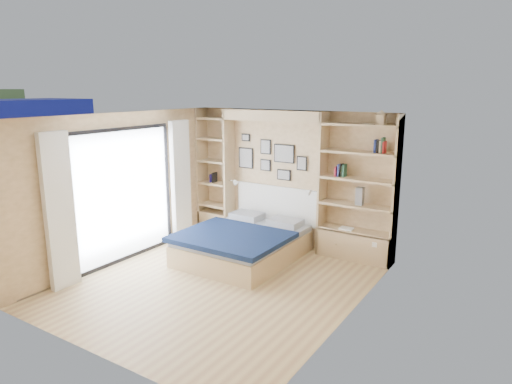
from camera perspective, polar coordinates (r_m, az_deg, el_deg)
The scene contains 8 objects.
ground at distance 7.05m, azimuth -4.52°, elevation -11.32°, with size 4.50×4.50×0.00m, color tan.
room_shell at distance 8.10m, azimuth -0.39°, elevation -0.01°, with size 4.50×4.50×4.50m.
bed at distance 7.92m, azimuth -1.50°, elevation -6.33°, with size 1.76×2.25×1.07m.
photo_gallery at distance 8.63m, azimuth 1.76°, elevation 4.34°, with size 1.48×0.02×0.82m.
reading_lamps at distance 8.45m, azimuth 1.86°, elevation 0.69°, with size 1.92×0.12×0.15m.
shelf_decor at distance 7.75m, azimuth 12.03°, elevation 3.90°, with size 3.51×0.23×2.03m.
deck at distance 9.52m, azimuth -22.23°, elevation -5.75°, with size 3.20×4.00×0.05m, color #655B4B.
deck_chair at distance 9.75m, azimuth -18.21°, elevation -2.75°, with size 0.53×0.81×0.77m.
Camera 1 is at (3.89, -5.12, 2.88)m, focal length 32.00 mm.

